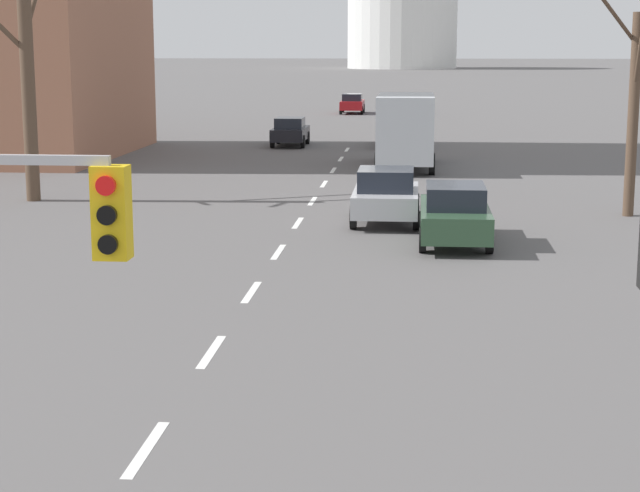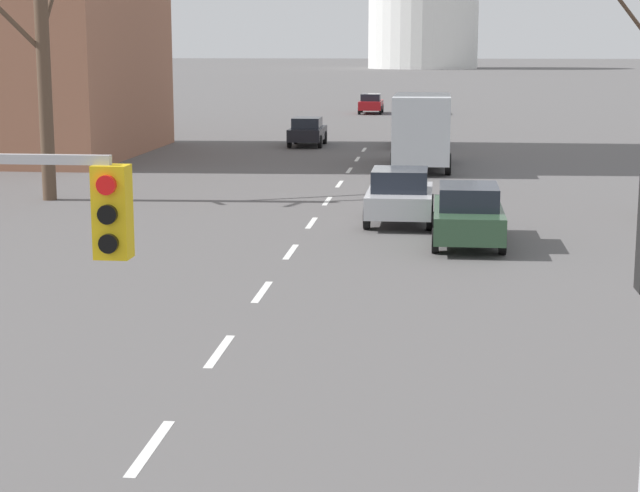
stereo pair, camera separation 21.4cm
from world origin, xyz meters
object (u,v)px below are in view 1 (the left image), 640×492
sedan_mid_centre (290,131)px  sedan_far_right (455,214)px  delivery_truck (406,128)px  sedan_near_right (386,195)px  sedan_far_left (352,103)px  sedan_distant_centre (403,104)px  traffic_signal_centre_tall (18,238)px  sedan_near_left (396,131)px

sedan_mid_centre → sedan_far_right: bearing=-74.4°
delivery_truck → sedan_near_right: bearing=-91.6°
sedan_far_left → delivery_truck: delivery_truck is taller
sedan_far_right → sedan_distant_centre: (-2.09, 53.94, -0.08)m
traffic_signal_centre_tall → sedan_far_right: 18.42m
sedan_near_left → sedan_mid_centre: bearing=-176.8°
sedan_distant_centre → delivery_truck: delivery_truck is taller
sedan_near_left → sedan_distant_centre: bearing=90.1°
sedan_near_left → delivery_truck: bearing=-86.7°
sedan_near_left → sedan_mid_centre: sedan_near_left is taller
sedan_near_right → sedan_mid_centre: size_ratio=1.02×
sedan_distant_centre → sedan_far_right: bearing=-87.8°
sedan_mid_centre → sedan_near_left: bearing=3.2°
sedan_near_left → delivery_truck: 10.01m
sedan_distant_centre → delivery_truck: 36.51m
traffic_signal_centre_tall → sedan_distant_centre: (3.02, 71.47, -2.51)m
traffic_signal_centre_tall → delivery_truck: (3.62, 34.98, -1.53)m
sedan_far_left → sedan_mid_centre: bearing=-93.5°
sedan_near_left → sedan_distant_centre: size_ratio=1.04×
delivery_truck → traffic_signal_centre_tall: bearing=-95.9°
traffic_signal_centre_tall → sedan_far_left: 71.45m
traffic_signal_centre_tall → sedan_far_left: (-0.83, 71.40, -2.46)m
sedan_distant_centre → traffic_signal_centre_tall: bearing=-92.4°
delivery_truck → sedan_distant_centre: bearing=90.9°
traffic_signal_centre_tall → sedan_near_left: 45.10m
sedan_mid_centre → sedan_far_left: bearing=86.5°
sedan_near_right → sedan_far_left: (-4.04, 50.68, -0.06)m
sedan_near_left → sedan_far_left: bearing=98.3°
traffic_signal_centre_tall → sedan_far_right: (5.11, 17.53, -2.43)m
sedan_near_right → sedan_far_left: size_ratio=0.99×
sedan_mid_centre → sedan_far_right: (7.56, -27.10, 0.04)m
sedan_far_left → sedan_distant_centre: sedan_far_left is taller
sedan_near_right → delivery_truck: 14.29m
sedan_far_left → sedan_far_right: sedan_far_right is taller
sedan_near_left → sedan_near_right: (0.16, -24.21, 0.02)m
sedan_near_right → sedan_distant_centre: size_ratio=0.89×
sedan_near_left → sedan_distant_centre: 26.54m
traffic_signal_centre_tall → sedan_near_right: 21.10m
sedan_far_left → delivery_truck: 36.71m
sedan_distant_centre → sedan_near_right: bearing=-89.8°
sedan_near_left → sedan_mid_centre: size_ratio=1.19×
traffic_signal_centre_tall → sedan_mid_centre: size_ratio=1.12×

